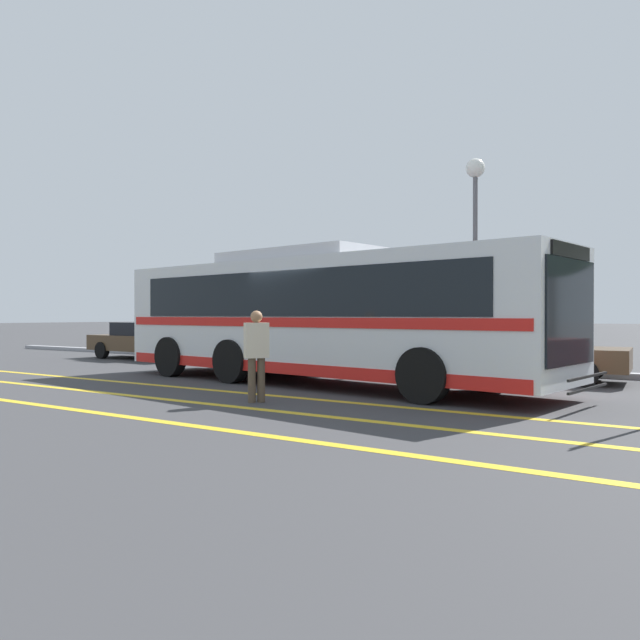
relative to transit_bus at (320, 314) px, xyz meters
name	(u,v)px	position (x,y,z in m)	size (l,w,h in m)	color
ground_plane	(320,385)	(0.13, -0.19, -1.58)	(220.00, 220.00, 0.00)	#38383A
lane_strip_0	(258,394)	(0.01, -2.20, -1.58)	(0.20, 31.09, 0.01)	gold
lane_strip_1	(204,403)	(0.01, -3.71, -1.58)	(0.20, 31.09, 0.01)	gold
lane_strip_2	(125,417)	(0.01, -5.42, -1.58)	(0.20, 31.09, 0.01)	gold
curb_strip	(414,366)	(0.01, 4.99, -1.51)	(39.09, 0.36, 0.15)	#99999E
transit_bus	(320,314)	(0.00, 0.00, 0.00)	(11.60, 3.96, 3.04)	silver
parked_car_0	(148,340)	(-9.52, 3.34, -0.91)	(4.66, 2.16, 1.30)	#4C3823
parked_car_1	(300,342)	(-2.69, 3.05, -0.80)	(4.31, 1.98, 1.59)	navy
parked_car_2	(523,352)	(3.61, 3.39, -0.91)	(4.71, 2.22, 1.31)	#4C3823
pedestrian_0	(256,350)	(0.69, -3.09, -0.66)	(0.43, 0.47, 1.64)	brown
street_lamp	(475,208)	(1.40, 6.30, 3.17)	(0.57, 0.57, 6.22)	#59595E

